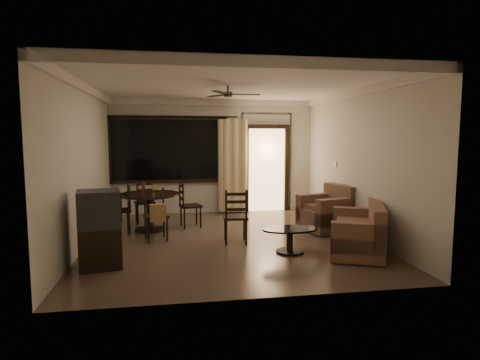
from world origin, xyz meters
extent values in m
plane|color=#7F6651|center=(0.00, 0.00, 0.00)|extent=(5.50, 5.50, 0.00)
plane|color=beige|center=(0.00, 2.75, 1.40)|extent=(5.00, 0.00, 5.00)
plane|color=beige|center=(0.00, -2.75, 1.40)|extent=(5.00, 0.00, 5.00)
plane|color=beige|center=(-2.50, 0.00, 1.40)|extent=(0.00, 5.50, 5.50)
plane|color=beige|center=(2.50, 0.00, 1.40)|extent=(0.00, 5.50, 5.50)
plane|color=white|center=(0.00, 0.00, 2.80)|extent=(5.50, 5.50, 0.00)
cube|color=black|center=(-1.10, 2.72, 1.57)|extent=(2.70, 0.04, 1.45)
cylinder|color=black|center=(-1.00, 2.63, 2.38)|extent=(3.20, 0.03, 0.03)
cube|color=#FFC684|center=(1.35, 2.71, 1.05)|extent=(0.91, 0.03, 2.08)
cube|color=white|center=(2.48, 1.05, 1.30)|extent=(0.02, 0.18, 0.12)
cylinder|color=black|center=(0.00, 0.00, 2.74)|extent=(0.03, 0.03, 0.12)
cylinder|color=black|center=(0.00, 0.00, 2.65)|extent=(0.16, 0.16, 0.08)
cylinder|color=black|center=(-1.48, 1.01, 0.74)|extent=(1.21, 1.21, 0.04)
cylinder|color=black|center=(-1.48, 1.01, 0.37)|extent=(0.12, 0.12, 0.71)
cylinder|color=black|center=(-1.48, 1.01, 0.02)|extent=(0.60, 0.60, 0.03)
cylinder|color=maroon|center=(-1.59, 1.04, 0.87)|extent=(0.06, 0.06, 0.22)
cylinder|color=#AF8312|center=(-1.39, 0.97, 0.85)|extent=(0.06, 0.06, 0.18)
cube|color=#267422|center=(-1.28, 1.17, 0.78)|extent=(0.14, 0.10, 0.05)
cube|color=black|center=(-2.05, 0.84, 0.45)|extent=(0.49, 0.49, 0.04)
cube|color=black|center=(-0.64, 1.17, 0.45)|extent=(0.49, 0.49, 0.04)
cube|color=black|center=(-1.31, 0.17, 0.45)|extent=(0.49, 0.49, 0.04)
cube|color=tan|center=(-1.27, -0.05, 0.55)|extent=(0.29, 0.13, 0.32)
cube|color=black|center=(-1.63, 1.79, 0.45)|extent=(0.49, 0.49, 0.04)
cube|color=black|center=(-2.05, -1.25, 0.30)|extent=(0.67, 0.63, 0.60)
cube|color=black|center=(-2.05, -1.25, 0.86)|extent=(0.67, 0.63, 0.53)
cube|color=black|center=(-1.76, -1.19, 0.86)|extent=(0.10, 0.42, 0.36)
cube|color=#492422|center=(1.98, -1.13, 0.21)|extent=(1.33, 1.69, 0.37)
cube|color=#492422|center=(2.26, -1.25, 0.51)|extent=(0.77, 1.44, 0.61)
cube|color=#492422|center=(1.71, -1.74, 0.39)|extent=(0.79, 0.47, 0.47)
cube|color=#492422|center=(2.25, -0.52, 0.39)|extent=(0.79, 0.47, 0.47)
cube|color=#492422|center=(1.94, -1.11, 0.42)|extent=(1.04, 1.42, 0.11)
cube|color=#492422|center=(2.05, 0.39, 0.23)|extent=(1.09, 1.09, 0.42)
cube|color=#492422|center=(2.38, 0.48, 0.58)|extent=(0.42, 0.92, 0.69)
cube|color=#492422|center=(2.14, 0.05, 0.44)|extent=(0.92, 0.40, 0.53)
cube|color=#492422|center=(1.96, 0.74, 0.44)|extent=(0.92, 0.40, 0.53)
cube|color=#492422|center=(2.00, 0.38, 0.47)|extent=(0.78, 0.82, 0.13)
ellipsoid|color=navy|center=(2.00, 0.38, 0.59)|extent=(0.38, 0.32, 0.11)
ellipsoid|color=black|center=(0.89, -0.98, 0.39)|extent=(0.92, 0.55, 0.03)
cylinder|color=black|center=(0.89, -0.98, 0.19)|extent=(0.10, 0.10, 0.37)
cylinder|color=black|center=(0.89, -0.98, 0.02)|extent=(0.45, 0.45, 0.03)
cube|color=black|center=(0.10, -0.22, 0.46)|extent=(0.46, 0.46, 0.04)
camera|label=1|loc=(-0.96, -7.20, 1.90)|focal=30.00mm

